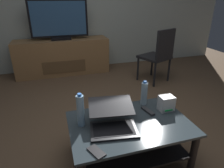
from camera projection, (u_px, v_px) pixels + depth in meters
name	position (u px, v px, depth m)	size (l,w,h in m)	color
ground_plane	(116.00, 135.00, 2.15)	(7.68, 7.68, 0.00)	brown
coffee_table	(129.00, 134.00, 1.74)	(1.03, 0.67, 0.39)	#2D383D
media_cabinet	(63.00, 57.00, 3.77)	(1.71, 0.47, 0.65)	olive
television	(59.00, 21.00, 3.48)	(1.01, 0.20, 0.69)	black
dining_chair	(159.00, 54.00, 3.28)	(0.57, 0.57, 0.92)	black
laptop	(113.00, 120.00, 1.62)	(0.43, 0.46, 0.17)	black
router_box	(166.00, 103.00, 1.85)	(0.13, 0.11, 0.14)	white
water_bottle_near	(144.00, 93.00, 1.94)	(0.06, 0.06, 0.25)	silver
water_bottle_far	(81.00, 111.00, 1.60)	(0.06, 0.06, 0.29)	#99C6E5
cell_phone	(96.00, 152.00, 1.37)	(0.07, 0.14, 0.01)	black
tv_remote	(148.00, 111.00, 1.84)	(0.04, 0.16, 0.02)	#2D2D30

